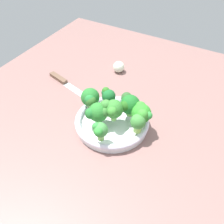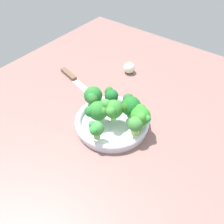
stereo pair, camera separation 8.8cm
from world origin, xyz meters
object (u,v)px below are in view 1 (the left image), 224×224
(broccoli_floret_4, at_px, (138,122))
(knife, at_px, (66,83))
(broccoli_floret_1, at_px, (108,96))
(garlic_bulb, at_px, (119,67))
(broccoli_floret_3, at_px, (129,104))
(broccoli_floret_5, at_px, (113,109))
(broccoli_floret_0, at_px, (100,130))
(broccoli_floret_7, at_px, (90,98))
(broccoli_floret_6, at_px, (99,112))
(broccoli_floret_2, at_px, (142,113))
(bowl, at_px, (112,122))

(broccoli_floret_4, relative_size, knife, 0.26)
(broccoli_floret_1, xyz_separation_m, garlic_bulb, (0.09, -0.25, -0.05))
(broccoli_floret_3, xyz_separation_m, broccoli_floret_5, (0.03, 0.05, 0.00))
(broccoli_floret_1, relative_size, knife, 0.25)
(broccoli_floret_0, relative_size, broccoli_floret_4, 0.95)
(broccoli_floret_0, height_order, broccoli_floret_5, broccoli_floret_5)
(broccoli_floret_1, bearing_deg, broccoli_floret_0, 111.63)
(broccoli_floret_0, relative_size, broccoli_floret_7, 0.88)
(garlic_bulb, bearing_deg, broccoli_floret_1, 110.15)
(broccoli_floret_1, bearing_deg, garlic_bulb, -69.85)
(broccoli_floret_7, bearing_deg, broccoli_floret_6, 144.38)
(broccoli_floret_2, height_order, broccoli_floret_4, broccoli_floret_2)
(broccoli_floret_3, bearing_deg, knife, -11.79)
(bowl, relative_size, broccoli_floret_5, 3.19)
(broccoli_floret_0, height_order, broccoli_floret_3, broccoli_floret_3)
(bowl, bearing_deg, broccoli_floret_7, -8.03)
(broccoli_floret_1, bearing_deg, broccoli_floret_3, 173.95)
(broccoli_floret_3, height_order, garlic_bulb, broccoli_floret_3)
(broccoli_floret_6, relative_size, broccoli_floret_7, 1.08)
(broccoli_floret_2, xyz_separation_m, broccoli_floret_3, (0.06, -0.02, -0.00))
(broccoli_floret_5, height_order, knife, broccoli_floret_5)
(bowl, xyz_separation_m, broccoli_floret_6, (0.03, 0.03, 0.06))
(knife, distance_m, garlic_bulb, 0.24)
(broccoli_floret_3, height_order, broccoli_floret_5, broccoli_floret_5)
(broccoli_floret_3, bearing_deg, bowl, 51.02)
(broccoli_floret_6, bearing_deg, broccoli_floret_1, -80.17)
(broccoli_floret_0, xyz_separation_m, broccoli_floret_1, (0.06, -0.16, -0.00))
(broccoli_floret_0, relative_size, broccoli_floret_1, 0.98)
(broccoli_floret_5, bearing_deg, broccoli_floret_0, 95.03)
(broccoli_floret_4, bearing_deg, broccoli_floret_2, -81.12)
(bowl, height_order, broccoli_floret_2, broccoli_floret_2)
(broccoli_floret_4, height_order, knife, broccoli_floret_4)
(broccoli_floret_0, xyz_separation_m, broccoli_floret_4, (-0.09, -0.09, -0.00))
(broccoli_floret_1, relative_size, garlic_bulb, 1.33)
(broccoli_floret_4, bearing_deg, broccoli_floret_7, -6.16)
(broccoli_floret_6, bearing_deg, broccoli_floret_3, -132.56)
(broccoli_floret_2, xyz_separation_m, broccoli_floret_5, (0.09, 0.03, 0.00))
(broccoli_floret_2, bearing_deg, garlic_bulb, -49.96)
(broccoli_floret_1, height_order, broccoli_floret_2, broccoli_floret_2)
(broccoli_floret_5, bearing_deg, broccoli_floret_2, -159.71)
(broccoli_floret_3, relative_size, broccoli_floret_4, 1.16)
(broccoli_floret_0, distance_m, garlic_bulb, 0.44)
(bowl, xyz_separation_m, broccoli_floret_4, (-0.10, 0.01, 0.06))
(broccoli_floret_1, distance_m, broccoli_floret_4, 0.16)
(broccoli_floret_1, relative_size, broccoli_floret_4, 0.97)
(broccoli_floret_4, relative_size, broccoli_floret_7, 0.92)
(broccoli_floret_3, relative_size, broccoli_floret_7, 1.06)
(broccoli_floret_4, distance_m, broccoli_floret_5, 0.09)
(broccoli_floret_7, distance_m, knife, 0.23)
(bowl, height_order, broccoli_floret_1, broccoli_floret_1)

